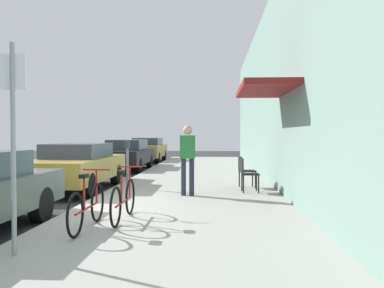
# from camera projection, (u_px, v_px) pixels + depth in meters

# --- Properties ---
(ground_plane) EXTENTS (60.00, 60.00, 0.00)m
(ground_plane) POSITION_uv_depth(u_px,v_px,m) (73.00, 214.00, 7.86)
(ground_plane) COLOR #2D2D30
(sidewalk_slab) EXTENTS (4.50, 32.00, 0.12)m
(sidewalk_slab) POSITION_uv_depth(u_px,v_px,m) (190.00, 196.00, 9.72)
(sidewalk_slab) COLOR #9E9B93
(sidewalk_slab) RESTS_ON ground_plane
(building_facade) EXTENTS (1.40, 32.00, 5.74)m
(building_facade) POSITION_uv_depth(u_px,v_px,m) (288.00, 83.00, 9.51)
(building_facade) COLOR gray
(building_facade) RESTS_ON ground_plane
(parked_car_1) EXTENTS (1.80, 4.40, 1.34)m
(parked_car_1) POSITION_uv_depth(u_px,v_px,m) (77.00, 166.00, 11.15)
(parked_car_1) COLOR #A58433
(parked_car_1) RESTS_ON ground_plane
(parked_car_2) EXTENTS (1.80, 4.40, 1.36)m
(parked_car_2) POSITION_uv_depth(u_px,v_px,m) (127.00, 154.00, 17.47)
(parked_car_2) COLOR black
(parked_car_2) RESTS_ON ground_plane
(parked_car_3) EXTENTS (1.80, 4.40, 1.40)m
(parked_car_3) POSITION_uv_depth(u_px,v_px,m) (148.00, 149.00, 22.81)
(parked_car_3) COLOR #A58433
(parked_car_3) RESTS_ON ground_plane
(parking_meter) EXTENTS (0.12, 0.10, 1.32)m
(parking_meter) POSITION_uv_depth(u_px,v_px,m) (127.00, 160.00, 10.72)
(parking_meter) COLOR slate
(parking_meter) RESTS_ON sidewalk_slab
(street_sign) EXTENTS (0.32, 0.06, 2.60)m
(street_sign) POSITION_uv_depth(u_px,v_px,m) (13.00, 131.00, 4.75)
(street_sign) COLOR gray
(street_sign) RESTS_ON sidewalk_slab
(bicycle_0) EXTENTS (0.46, 1.71, 0.90)m
(bicycle_0) POSITION_uv_depth(u_px,v_px,m) (87.00, 206.00, 6.08)
(bicycle_0) COLOR black
(bicycle_0) RESTS_ON sidewalk_slab
(bicycle_1) EXTENTS (0.46, 1.71, 0.90)m
(bicycle_1) POSITION_uv_depth(u_px,v_px,m) (124.00, 200.00, 6.68)
(bicycle_1) COLOR black
(bicycle_1) RESTS_ON sidewalk_slab
(cafe_chair_0) EXTENTS (0.46, 0.46, 0.87)m
(cafe_chair_0) POSITION_uv_depth(u_px,v_px,m) (247.00, 173.00, 9.98)
(cafe_chair_0) COLOR black
(cafe_chair_0) RESTS_ON sidewalk_slab
(cafe_chair_1) EXTENTS (0.49, 0.49, 0.87)m
(cafe_chair_1) POSITION_uv_depth(u_px,v_px,m) (244.00, 169.00, 10.86)
(cafe_chair_1) COLOR black
(cafe_chair_1) RESTS_ON sidewalk_slab
(pedestrian_standing) EXTENTS (0.36, 0.22, 1.70)m
(pedestrian_standing) POSITION_uv_depth(u_px,v_px,m) (188.00, 154.00, 9.41)
(pedestrian_standing) COLOR #232838
(pedestrian_standing) RESTS_ON sidewalk_slab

